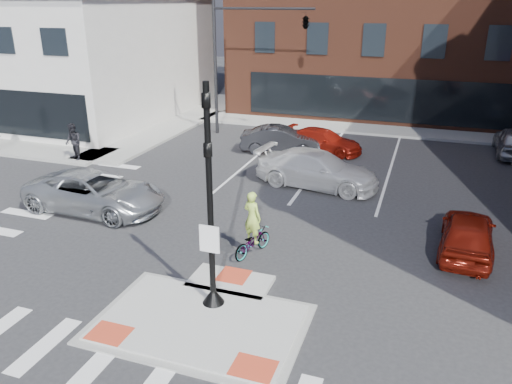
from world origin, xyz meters
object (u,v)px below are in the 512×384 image
at_px(white_pickup, 317,169).
at_px(bg_car_red, 323,141).
at_px(red_sedan, 468,233).
at_px(pedestrian_a, 73,142).
at_px(silver_suv, 95,192).
at_px(cyclist, 252,234).
at_px(bg_car_dark, 281,140).

relative_size(white_pickup, bg_car_red, 1.26).
distance_m(red_sedan, pedestrian_a, 19.06).
bearing_deg(white_pickup, silver_suv, 133.53).
relative_size(white_pickup, cyclist, 2.49).
relative_size(red_sedan, pedestrian_a, 2.20).
distance_m(red_sedan, white_pickup, 7.61).
height_order(bg_car_red, cyclist, cyclist).
bearing_deg(silver_suv, pedestrian_a, 45.79).
bearing_deg(bg_car_red, silver_suv, 160.20).
relative_size(red_sedan, bg_car_red, 0.94).
bearing_deg(red_sedan, bg_car_red, -51.30).
distance_m(silver_suv, bg_car_red, 12.91).
height_order(red_sedan, white_pickup, white_pickup).
distance_m(silver_suv, pedestrian_a, 7.01).
relative_size(cyclist, pedestrian_a, 1.18).
bearing_deg(pedestrian_a, red_sedan, 16.30).
distance_m(silver_suv, red_sedan, 13.76).
relative_size(bg_car_dark, bg_car_red, 0.99).
height_order(bg_car_dark, bg_car_red, bg_car_dark).
height_order(bg_car_red, pedestrian_a, pedestrian_a).
distance_m(white_pickup, bg_car_red, 5.48).
bearing_deg(silver_suv, cyclist, -100.09).
height_order(red_sedan, bg_car_dark, bg_car_dark).
bearing_deg(red_sedan, cyclist, 24.02).
xyz_separation_m(red_sedan, bg_car_dark, (-9.13, 9.23, 0.01)).
bearing_deg(bg_car_red, bg_car_dark, 121.35).
xyz_separation_m(silver_suv, pedestrian_a, (-4.91, 5.00, 0.31)).
bearing_deg(pedestrian_a, silver_suv, -17.13).
height_order(white_pickup, bg_car_red, white_pickup).
bearing_deg(bg_car_dark, silver_suv, 144.10).
distance_m(bg_car_red, cyclist, 12.44).
bearing_deg(bg_car_red, white_pickup, -158.81).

